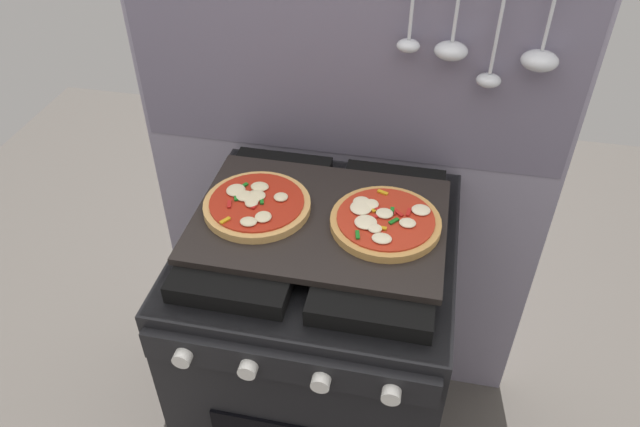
% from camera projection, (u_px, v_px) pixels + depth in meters
% --- Properties ---
extents(kitchen_backsplash, '(1.10, 0.09, 1.55)m').
position_uv_depth(kitchen_backsplash, '(346.00, 176.00, 1.63)').
color(kitchen_backsplash, gray).
rests_on(kitchen_backsplash, ground_plane).
extents(stove, '(0.60, 0.64, 0.90)m').
position_uv_depth(stove, '(320.00, 353.00, 1.59)').
color(stove, black).
rests_on(stove, ground_plane).
extents(baking_tray, '(0.54, 0.38, 0.02)m').
position_uv_depth(baking_tray, '(320.00, 220.00, 1.30)').
color(baking_tray, black).
rests_on(baking_tray, stove).
extents(pizza_left, '(0.23, 0.23, 0.03)m').
position_uv_depth(pizza_left, '(256.00, 206.00, 1.31)').
color(pizza_left, tan).
rests_on(pizza_left, baking_tray).
extents(pizza_right, '(0.23, 0.23, 0.03)m').
position_uv_depth(pizza_right, '(385.00, 221.00, 1.27)').
color(pizza_right, tan).
rests_on(pizza_right, baking_tray).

